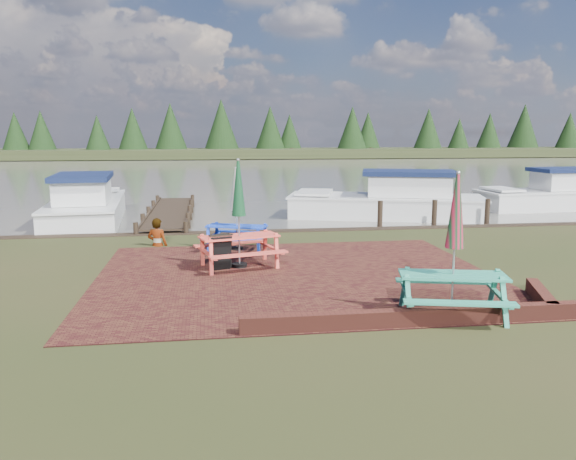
{
  "coord_description": "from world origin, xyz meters",
  "views": [
    {
      "loc": [
        -1.93,
        -11.33,
        3.25
      ],
      "look_at": [
        -0.12,
        1.48,
        1.0
      ],
      "focal_mm": 35.0,
      "sensor_mm": 36.0,
      "label": 1
    }
  ],
  "objects_px": {
    "jetty": "(170,212)",
    "boat_far": "(553,196)",
    "picnic_table_blue": "(237,222)",
    "boat_near": "(390,202)",
    "person": "(156,219)",
    "picnic_table_red": "(239,231)",
    "picnic_table_teal": "(453,267)",
    "boat_jetty": "(86,207)",
    "chalkboard": "(221,252)"
  },
  "relations": [
    {
      "from": "jetty",
      "to": "boat_far",
      "type": "height_order",
      "value": "boat_far"
    },
    {
      "from": "picnic_table_blue",
      "to": "jetty",
      "type": "xyz_separation_m",
      "value": [
        -2.31,
        7.15,
        -0.69
      ]
    },
    {
      "from": "boat_near",
      "to": "person",
      "type": "height_order",
      "value": "boat_near"
    },
    {
      "from": "boat_far",
      "to": "person",
      "type": "height_order",
      "value": "boat_far"
    },
    {
      "from": "picnic_table_red",
      "to": "boat_far",
      "type": "distance_m",
      "value": 17.91
    },
    {
      "from": "boat_near",
      "to": "jetty",
      "type": "bearing_deg",
      "value": 102.8
    },
    {
      "from": "picnic_table_teal",
      "to": "person",
      "type": "xyz_separation_m",
      "value": [
        -5.76,
        7.24,
        -0.1
      ]
    },
    {
      "from": "boat_near",
      "to": "person",
      "type": "distance_m",
      "value": 10.47
    },
    {
      "from": "picnic_table_red",
      "to": "boat_far",
      "type": "height_order",
      "value": "picnic_table_red"
    },
    {
      "from": "jetty",
      "to": "boat_jetty",
      "type": "distance_m",
      "value": 3.14
    },
    {
      "from": "picnic_table_blue",
      "to": "chalkboard",
      "type": "xyz_separation_m",
      "value": [
        -0.51,
        -2.27,
        -0.37
      ]
    },
    {
      "from": "boat_far",
      "to": "boat_near",
      "type": "bearing_deg",
      "value": 97.28
    },
    {
      "from": "boat_jetty",
      "to": "boat_far",
      "type": "xyz_separation_m",
      "value": [
        20.16,
        1.32,
        -0.02
      ]
    },
    {
      "from": "picnic_table_red",
      "to": "chalkboard",
      "type": "bearing_deg",
      "value": -172.83
    },
    {
      "from": "jetty",
      "to": "boat_near",
      "type": "height_order",
      "value": "boat_near"
    },
    {
      "from": "picnic_table_red",
      "to": "boat_near",
      "type": "relative_size",
      "value": 0.32
    },
    {
      "from": "picnic_table_blue",
      "to": "person",
      "type": "bearing_deg",
      "value": 178.44
    },
    {
      "from": "jetty",
      "to": "boat_far",
      "type": "bearing_deg",
      "value": 2.75
    },
    {
      "from": "picnic_table_red",
      "to": "person",
      "type": "xyz_separation_m",
      "value": [
        -2.22,
        3.0,
        -0.11
      ]
    },
    {
      "from": "picnic_table_red",
      "to": "boat_jetty",
      "type": "xyz_separation_m",
      "value": [
        -5.35,
        8.74,
        -0.48
      ]
    },
    {
      "from": "chalkboard",
      "to": "jetty",
      "type": "xyz_separation_m",
      "value": [
        -1.81,
        9.43,
        -0.32
      ]
    },
    {
      "from": "boat_near",
      "to": "boat_jetty",
      "type": "bearing_deg",
      "value": 106.23
    },
    {
      "from": "picnic_table_teal",
      "to": "boat_near",
      "type": "bearing_deg",
      "value": 90.33
    },
    {
      "from": "boat_near",
      "to": "picnic_table_teal",
      "type": "bearing_deg",
      "value": -176.63
    },
    {
      "from": "picnic_table_red",
      "to": "chalkboard",
      "type": "height_order",
      "value": "picnic_table_red"
    },
    {
      "from": "chalkboard",
      "to": "boat_jetty",
      "type": "xyz_separation_m",
      "value": [
        -4.89,
        8.92,
        0.0
      ]
    },
    {
      "from": "chalkboard",
      "to": "jetty",
      "type": "relative_size",
      "value": 0.09
    },
    {
      "from": "jetty",
      "to": "person",
      "type": "xyz_separation_m",
      "value": [
        0.05,
        -6.24,
        0.69
      ]
    },
    {
      "from": "picnic_table_blue",
      "to": "boat_far",
      "type": "relative_size",
      "value": 0.34
    },
    {
      "from": "jetty",
      "to": "boat_far",
      "type": "xyz_separation_m",
      "value": [
        17.07,
        0.82,
        0.3
      ]
    },
    {
      "from": "boat_near",
      "to": "boat_far",
      "type": "relative_size",
      "value": 1.24
    },
    {
      "from": "jetty",
      "to": "picnic_table_red",
      "type": "bearing_deg",
      "value": -76.21
    },
    {
      "from": "boat_near",
      "to": "picnic_table_blue",
      "type": "bearing_deg",
      "value": 151.65
    },
    {
      "from": "picnic_table_teal",
      "to": "jetty",
      "type": "xyz_separation_m",
      "value": [
        -5.81,
        13.48,
        -0.79
      ]
    },
    {
      "from": "boat_jetty",
      "to": "picnic_table_teal",
      "type": "bearing_deg",
      "value": -60.99
    },
    {
      "from": "boat_jetty",
      "to": "picnic_table_blue",
      "type": "bearing_deg",
      "value": -56.38
    },
    {
      "from": "picnic_table_blue",
      "to": "jetty",
      "type": "relative_size",
      "value": 0.25
    },
    {
      "from": "picnic_table_teal",
      "to": "chalkboard",
      "type": "relative_size",
      "value": 3.06
    },
    {
      "from": "jetty",
      "to": "boat_near",
      "type": "relative_size",
      "value": 1.1
    },
    {
      "from": "picnic_table_teal",
      "to": "picnic_table_red",
      "type": "xyz_separation_m",
      "value": [
        -3.55,
        4.23,
        0.02
      ]
    },
    {
      "from": "picnic_table_blue",
      "to": "person",
      "type": "relative_size",
      "value": 1.43
    },
    {
      "from": "picnic_table_red",
      "to": "jetty",
      "type": "height_order",
      "value": "picnic_table_red"
    },
    {
      "from": "chalkboard",
      "to": "boat_far",
      "type": "distance_m",
      "value": 18.39
    },
    {
      "from": "picnic_table_blue",
      "to": "jetty",
      "type": "distance_m",
      "value": 7.55
    },
    {
      "from": "picnic_table_teal",
      "to": "picnic_table_blue",
      "type": "height_order",
      "value": "picnic_table_teal"
    },
    {
      "from": "picnic_table_blue",
      "to": "boat_near",
      "type": "relative_size",
      "value": 0.28
    },
    {
      "from": "picnic_table_teal",
      "to": "boat_jetty",
      "type": "height_order",
      "value": "picnic_table_teal"
    },
    {
      "from": "chalkboard",
      "to": "boat_jetty",
      "type": "relative_size",
      "value": 0.11
    },
    {
      "from": "picnic_table_teal",
      "to": "jetty",
      "type": "bearing_deg",
      "value": 127.08
    },
    {
      "from": "chalkboard",
      "to": "boat_far",
      "type": "height_order",
      "value": "boat_far"
    }
  ]
}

